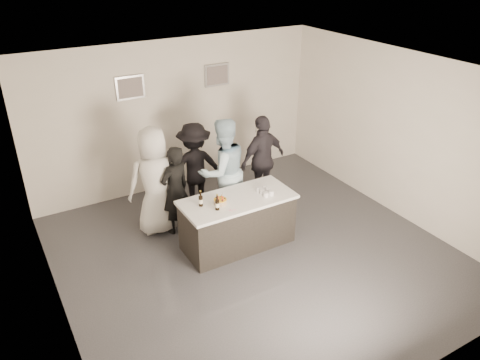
{
  "coord_description": "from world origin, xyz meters",
  "views": [
    {
      "loc": [
        -3.39,
        -5.32,
        4.59
      ],
      "look_at": [
        0.0,
        0.5,
        1.15
      ],
      "focal_mm": 35.0,
      "sensor_mm": 36.0,
      "label": 1
    }
  ],
  "objects_px": {
    "person_main_black": "(175,190)",
    "person_guest_right": "(263,160)",
    "person_guest_left": "(155,181)",
    "beer_bottle_a": "(201,199)",
    "bar_counter": "(238,222)",
    "cake": "(220,201)",
    "person_main_blue": "(223,171)",
    "person_guest_back": "(195,167)",
    "beer_bottle_b": "(217,202)"
  },
  "relations": [
    {
      "from": "person_guest_left",
      "to": "person_guest_right",
      "type": "relative_size",
      "value": 1.09
    },
    {
      "from": "person_guest_left",
      "to": "person_guest_back",
      "type": "distance_m",
      "value": 1.0
    },
    {
      "from": "beer_bottle_b",
      "to": "person_guest_left",
      "type": "xyz_separation_m",
      "value": [
        -0.52,
        1.27,
        -0.07
      ]
    },
    {
      "from": "beer_bottle_b",
      "to": "person_main_blue",
      "type": "relative_size",
      "value": 0.13
    },
    {
      "from": "bar_counter",
      "to": "beer_bottle_a",
      "type": "distance_m",
      "value": 0.85
    },
    {
      "from": "bar_counter",
      "to": "person_main_black",
      "type": "bearing_deg",
      "value": 126.54
    },
    {
      "from": "cake",
      "to": "beer_bottle_b",
      "type": "distance_m",
      "value": 0.22
    },
    {
      "from": "beer_bottle_b",
      "to": "person_main_blue",
      "type": "height_order",
      "value": "person_main_blue"
    },
    {
      "from": "cake",
      "to": "person_main_black",
      "type": "height_order",
      "value": "person_main_black"
    },
    {
      "from": "person_guest_right",
      "to": "beer_bottle_a",
      "type": "bearing_deg",
      "value": 19.91
    },
    {
      "from": "person_main_black",
      "to": "beer_bottle_a",
      "type": "bearing_deg",
      "value": 76.8
    },
    {
      "from": "beer_bottle_a",
      "to": "person_guest_left",
      "type": "height_order",
      "value": "person_guest_left"
    },
    {
      "from": "cake",
      "to": "person_guest_left",
      "type": "height_order",
      "value": "person_guest_left"
    },
    {
      "from": "bar_counter",
      "to": "beer_bottle_b",
      "type": "xyz_separation_m",
      "value": [
        -0.45,
        -0.16,
        0.58
      ]
    },
    {
      "from": "bar_counter",
      "to": "person_main_blue",
      "type": "relative_size",
      "value": 0.95
    },
    {
      "from": "person_main_blue",
      "to": "person_guest_left",
      "type": "distance_m",
      "value": 1.19
    },
    {
      "from": "bar_counter",
      "to": "person_main_black",
      "type": "distance_m",
      "value": 1.21
    },
    {
      "from": "beer_bottle_a",
      "to": "person_guest_back",
      "type": "relative_size",
      "value": 0.15
    },
    {
      "from": "bar_counter",
      "to": "person_main_blue",
      "type": "xyz_separation_m",
      "value": [
        0.2,
        0.85,
        0.53
      ]
    },
    {
      "from": "bar_counter",
      "to": "beer_bottle_b",
      "type": "height_order",
      "value": "beer_bottle_b"
    },
    {
      "from": "person_main_black",
      "to": "person_main_blue",
      "type": "distance_m",
      "value": 0.91
    },
    {
      "from": "person_main_black",
      "to": "person_main_blue",
      "type": "relative_size",
      "value": 0.82
    },
    {
      "from": "beer_bottle_a",
      "to": "person_guest_left",
      "type": "distance_m",
      "value": 1.1
    },
    {
      "from": "beer_bottle_a",
      "to": "person_guest_right",
      "type": "bearing_deg",
      "value": 29.39
    },
    {
      "from": "beer_bottle_a",
      "to": "person_guest_left",
      "type": "relative_size",
      "value": 0.13
    },
    {
      "from": "person_guest_left",
      "to": "beer_bottle_a",
      "type": "bearing_deg",
      "value": 115.08
    },
    {
      "from": "bar_counter",
      "to": "person_main_black",
      "type": "xyz_separation_m",
      "value": [
        -0.69,
        0.93,
        0.35
      ]
    },
    {
      "from": "bar_counter",
      "to": "beer_bottle_a",
      "type": "height_order",
      "value": "beer_bottle_a"
    },
    {
      "from": "cake",
      "to": "person_guest_left",
      "type": "bearing_deg",
      "value": 119.86
    },
    {
      "from": "beer_bottle_b",
      "to": "person_guest_right",
      "type": "bearing_deg",
      "value": 37.38
    },
    {
      "from": "person_guest_right",
      "to": "bar_counter",
      "type": "bearing_deg",
      "value": 33.12
    },
    {
      "from": "beer_bottle_a",
      "to": "person_guest_right",
      "type": "xyz_separation_m",
      "value": [
        1.8,
        1.01,
        -0.15
      ]
    },
    {
      "from": "person_main_black",
      "to": "bar_counter",
      "type": "bearing_deg",
      "value": 108.52
    },
    {
      "from": "person_main_black",
      "to": "person_guest_left",
      "type": "distance_m",
      "value": 0.37
    },
    {
      "from": "person_main_black",
      "to": "cake",
      "type": "bearing_deg",
      "value": 93.32
    },
    {
      "from": "cake",
      "to": "beer_bottle_b",
      "type": "height_order",
      "value": "beer_bottle_b"
    },
    {
      "from": "person_guest_back",
      "to": "bar_counter",
      "type": "bearing_deg",
      "value": 104.83
    },
    {
      "from": "person_guest_left",
      "to": "person_guest_right",
      "type": "distance_m",
      "value": 2.15
    },
    {
      "from": "person_main_black",
      "to": "person_guest_right",
      "type": "bearing_deg",
      "value": 166.76
    },
    {
      "from": "bar_counter",
      "to": "person_guest_back",
      "type": "bearing_deg",
      "value": 92.08
    },
    {
      "from": "person_main_black",
      "to": "person_main_blue",
      "type": "height_order",
      "value": "person_main_blue"
    },
    {
      "from": "beer_bottle_a",
      "to": "person_main_black",
      "type": "distance_m",
      "value": 0.89
    },
    {
      "from": "bar_counter",
      "to": "person_main_black",
      "type": "height_order",
      "value": "person_main_black"
    },
    {
      "from": "bar_counter",
      "to": "person_guest_right",
      "type": "bearing_deg",
      "value": 42.6
    },
    {
      "from": "person_main_black",
      "to": "person_guest_left",
      "type": "relative_size",
      "value": 0.83
    },
    {
      "from": "cake",
      "to": "beer_bottle_b",
      "type": "relative_size",
      "value": 0.8
    },
    {
      "from": "person_main_black",
      "to": "person_guest_left",
      "type": "height_order",
      "value": "person_guest_left"
    },
    {
      "from": "beer_bottle_a",
      "to": "person_guest_back",
      "type": "bearing_deg",
      "value": 68.46
    },
    {
      "from": "bar_counter",
      "to": "cake",
      "type": "distance_m",
      "value": 0.58
    },
    {
      "from": "bar_counter",
      "to": "cake",
      "type": "bearing_deg",
      "value": -177.59
    }
  ]
}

